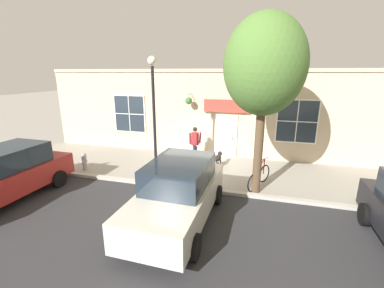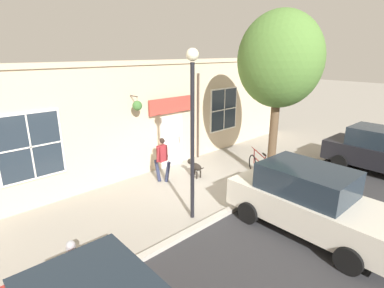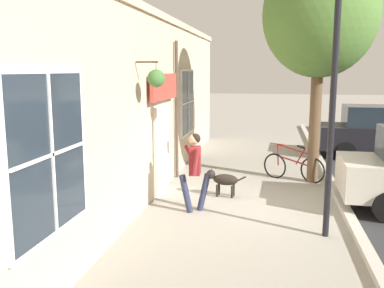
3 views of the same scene
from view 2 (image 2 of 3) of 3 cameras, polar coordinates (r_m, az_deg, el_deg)
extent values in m
plane|color=gray|center=(10.71, 0.53, -8.05)|extent=(90.00, 90.00, 0.00)
cube|color=#B2ADA3|center=(9.50, 9.06, -11.39)|extent=(0.20, 28.00, 0.12)
cube|color=#C6B293|center=(11.77, -7.40, 4.73)|extent=(0.30, 18.00, 4.11)
cube|color=#C6B293|center=(11.50, -7.82, 15.18)|extent=(0.42, 18.00, 0.16)
cube|color=white|center=(12.33, -3.96, 0.58)|extent=(0.10, 1.10, 2.10)
cube|color=#232D38|center=(12.32, -3.87, 0.33)|extent=(0.03, 0.90, 1.90)
cylinder|color=#47382D|center=(12.48, -2.46, 0.81)|extent=(0.03, 0.03, 0.30)
cube|color=#AD3D33|center=(11.91, -3.80, 7.41)|extent=(0.08, 2.20, 0.60)
cylinder|color=#47382D|center=(13.04, 1.19, 5.18)|extent=(0.09, 0.09, 3.70)
cylinder|color=#47382D|center=(10.69, -11.00, 8.94)|extent=(0.44, 0.04, 0.04)
cylinder|color=#47382D|center=(10.56, -10.41, 7.89)|extent=(0.01, 0.01, 0.34)
cone|color=#2D2823|center=(10.60, -10.35, 6.72)|extent=(0.32, 0.32, 0.18)
sphere|color=#3D6B33|center=(10.58, -10.37, 7.20)|extent=(0.34, 0.34, 0.34)
cube|color=white|center=(9.79, -28.44, -0.45)|extent=(0.08, 1.82, 2.02)
cube|color=#232D38|center=(9.77, -28.39, -0.49)|extent=(0.03, 1.70, 1.90)
cube|color=white|center=(9.75, -28.36, -0.52)|extent=(0.04, 0.04, 1.90)
cube|color=white|center=(9.75, -28.36, -0.52)|extent=(0.04, 1.70, 0.04)
cube|color=white|center=(14.31, 6.02, 6.57)|extent=(0.08, 1.82, 2.02)
cube|color=#232D38|center=(14.29, 6.11, 6.55)|extent=(0.03, 1.70, 1.90)
cube|color=white|center=(14.27, 6.17, 6.54)|extent=(0.04, 0.04, 1.90)
cube|color=white|center=(14.27, 6.17, 6.54)|extent=(0.04, 1.70, 0.04)
cylinder|color=#282D47|center=(11.07, -6.55, -5.05)|extent=(0.30, 0.15, 0.81)
cylinder|color=#282D47|center=(10.92, -4.67, -5.30)|extent=(0.30, 0.15, 0.81)
cube|color=maroon|center=(10.75, -5.72, -1.76)|extent=(0.25, 0.36, 0.58)
sphere|color=tan|center=(10.63, -5.86, 0.51)|extent=(0.22, 0.22, 0.22)
sphere|color=black|center=(10.60, -5.76, 0.59)|extent=(0.21, 0.21, 0.21)
cylinder|color=maroon|center=(10.57, -6.50, -2.05)|extent=(0.17, 0.10, 0.57)
cylinder|color=maroon|center=(10.95, -5.19, -1.20)|extent=(0.33, 0.11, 0.52)
ellipsoid|color=black|center=(11.34, 0.73, -4.34)|extent=(0.63, 0.36, 0.26)
cylinder|color=black|center=(11.52, -0.16, -5.37)|extent=(0.06, 0.06, 0.29)
cylinder|color=black|center=(11.62, 0.54, -5.18)|extent=(0.06, 0.06, 0.29)
cylinder|color=black|center=(11.26, 0.92, -5.94)|extent=(0.06, 0.06, 0.29)
cylinder|color=black|center=(11.36, 1.62, -5.73)|extent=(0.06, 0.06, 0.29)
sphere|color=black|center=(11.57, -0.34, -3.35)|extent=(0.22, 0.22, 0.22)
cone|color=black|center=(11.66, -0.65, -3.29)|extent=(0.11, 0.10, 0.09)
cone|color=black|center=(11.50, -0.51, -2.94)|extent=(0.06, 0.06, 0.07)
cone|color=black|center=(11.56, -0.11, -2.84)|extent=(0.06, 0.06, 0.07)
cylinder|color=black|center=(11.04, 1.92, -4.68)|extent=(0.21, 0.06, 0.14)
cylinder|color=brown|center=(10.98, 15.17, 1.21)|extent=(0.29, 0.29, 3.31)
ellipsoid|color=#4C7533|center=(10.59, 16.33, 15.16)|extent=(2.86, 2.57, 3.15)
sphere|color=#4C7533|center=(10.56, 16.85, 12.38)|extent=(1.48, 1.48, 1.48)
torus|color=black|center=(12.12, 11.45, -3.63)|extent=(0.62, 0.42, 0.70)
torus|color=black|center=(11.34, 14.39, -5.32)|extent=(0.62, 0.42, 0.70)
cylinder|color=maroon|center=(11.66, 12.94, -3.53)|extent=(0.93, 0.37, 0.25)
cylinder|color=maroon|center=(11.47, 13.51, -3.17)|extent=(0.25, 0.12, 0.46)
cylinder|color=maroon|center=(11.59, 12.90, -1.97)|extent=(0.78, 0.32, 0.21)
cylinder|color=maroon|center=(11.95, 11.75, -2.32)|extent=(0.08, 0.06, 0.58)
cylinder|color=maroon|center=(11.88, 11.74, -0.90)|extent=(0.40, 0.27, 0.03)
ellipsoid|color=black|center=(11.39, 13.60, -1.94)|extent=(0.27, 0.18, 0.11)
cube|color=beige|center=(8.53, 21.78, -11.21)|extent=(4.34, 1.85, 0.76)
cube|color=#1E2833|center=(8.31, 21.02, -6.37)|extent=(2.27, 1.60, 0.68)
cylinder|color=black|center=(9.08, 31.81, -13.63)|extent=(0.62, 0.19, 0.62)
cylinder|color=black|center=(7.61, 27.67, -19.08)|extent=(0.62, 0.19, 0.62)
cylinder|color=black|center=(9.94, 16.99, -8.98)|extent=(0.62, 0.19, 0.62)
cylinder|color=black|center=(8.63, 10.68, -12.73)|extent=(0.62, 0.19, 0.62)
cube|color=#1E2833|center=(13.61, 32.63, 1.02)|extent=(2.27, 1.60, 0.68)
cylinder|color=black|center=(15.01, 28.86, -1.48)|extent=(0.62, 0.19, 0.62)
cylinder|color=black|center=(13.43, 26.28, -3.14)|extent=(0.62, 0.19, 0.62)
cylinder|color=black|center=(8.01, 0.07, -0.32)|extent=(0.11, 0.11, 4.32)
sphere|color=beige|center=(7.63, 0.08, 16.68)|extent=(0.32, 0.32, 0.32)
cylinder|color=#99999E|center=(7.33, -21.79, -19.75)|extent=(0.20, 0.20, 0.62)
sphere|color=#99999E|center=(7.13, -22.12, -17.41)|extent=(0.20, 0.20, 0.20)
cylinder|color=#99999E|center=(7.22, -21.44, -20.03)|extent=(0.10, 0.07, 0.07)
cylinder|color=#99999E|center=(7.41, -22.19, -19.08)|extent=(0.10, 0.07, 0.07)
camera|label=1|loc=(9.66, 66.31, 4.11)|focal=24.00mm
camera|label=3|loc=(7.18, -60.55, -4.96)|focal=40.00mm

